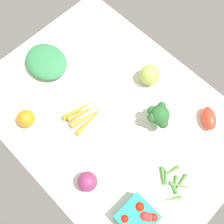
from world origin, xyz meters
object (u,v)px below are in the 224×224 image
object	(u,v)px
red_onion_near_basket	(87,182)
okra_pile	(172,183)
berry_basket	(138,217)
carrot_bunch	(85,114)
roma_tomato	(209,118)
heirloom_tomato_green	(149,74)
heirloom_tomato_orange	(26,118)
broccoli_head	(159,116)
leafy_greens_clump	(46,62)

from	to	relation	value
red_onion_near_basket	okra_pile	size ratio (longest dim) A/B	0.49
red_onion_near_basket	berry_basket	world-z (taller)	berry_basket
red_onion_near_basket	carrot_bunch	bearing A→B (deg)	139.89
berry_basket	okra_pile	xyz separation A→B (cm)	(0.72, 17.63, -3.08)
roma_tomato	heirloom_tomato_green	world-z (taller)	heirloom_tomato_green
heirloom_tomato_orange	broccoli_head	world-z (taller)	broccoli_head
roma_tomato	okra_pile	distance (cm)	29.01
okra_pile	carrot_bunch	bearing A→B (deg)	-174.02
carrot_bunch	leafy_greens_clump	bearing A→B (deg)	171.19
roma_tomato	leafy_greens_clump	size ratio (longest dim) A/B	0.50
roma_tomato	heirloom_tomato_orange	size ratio (longest dim) A/B	1.39
heirloom_tomato_orange	red_onion_near_basket	bearing A→B (deg)	0.73
roma_tomato	okra_pile	world-z (taller)	roma_tomato
leafy_greens_clump	berry_basket	bearing A→B (deg)	-14.29
leafy_greens_clump	broccoli_head	size ratio (longest dim) A/B	1.71
berry_basket	heirloom_tomato_orange	distance (cm)	54.87
heirloom_tomato_green	berry_basket	bearing A→B (deg)	-51.70
red_onion_near_basket	broccoli_head	world-z (taller)	broccoli_head
leafy_greens_clump	red_onion_near_basket	bearing A→B (deg)	-23.87
berry_basket	heirloom_tomato_green	distance (cm)	55.04
roma_tomato	berry_basket	distance (cm)	46.28
heirloom_tomato_orange	carrot_bunch	size ratio (longest dim) A/B	0.45
roma_tomato	red_onion_near_basket	bearing A→B (deg)	113.61
berry_basket	heirloom_tomato_green	world-z (taller)	heirloom_tomato_green
red_onion_near_basket	okra_pile	distance (cm)	30.42
heirloom_tomato_orange	okra_pile	world-z (taller)	heirloom_tomato_orange
carrot_bunch	red_onion_near_basket	bearing A→B (deg)	-40.11
roma_tomato	heirloom_tomato_green	distance (cm)	29.14
roma_tomato	heirloom_tomato_orange	bearing A→B (deg)	86.22
heirloom_tomato_orange	okra_pile	bearing A→B (deg)	21.65
roma_tomato	heirloom_tomato_orange	world-z (taller)	heirloom_tomato_orange
carrot_bunch	heirloom_tomato_green	xyz separation A→B (cm)	(6.85, 29.94, 3.03)
heirloom_tomato_orange	broccoli_head	bearing A→B (deg)	44.80
berry_basket	leafy_greens_clump	bearing A→B (deg)	165.71
okra_pile	heirloom_tomato_orange	bearing A→B (deg)	-158.35
red_onion_near_basket	carrot_bunch	xyz separation A→B (cm)	(-20.40, 17.19, -2.35)
roma_tomato	broccoli_head	world-z (taller)	broccoli_head
heirloom_tomato_orange	broccoli_head	xyz separation A→B (cm)	(35.78, 35.53, 3.52)
heirloom_tomato_orange	roma_tomato	bearing A→B (deg)	45.45
heirloom_tomato_orange	carrot_bunch	distance (cm)	22.46
broccoli_head	carrot_bunch	distance (cm)	28.97
red_onion_near_basket	leafy_greens_clump	bearing A→B (deg)	156.13
heirloom_tomato_green	broccoli_head	bearing A→B (deg)	-38.38
roma_tomato	heirloom_tomato_orange	distance (cm)	70.64
leafy_greens_clump	heirloom_tomato_green	bearing A→B (deg)	35.92
roma_tomato	berry_basket	size ratio (longest dim) A/B	0.85
roma_tomato	carrot_bunch	world-z (taller)	roma_tomato
red_onion_near_basket	carrot_bunch	world-z (taller)	red_onion_near_basket
heirloom_tomato_orange	heirloom_tomato_green	distance (cm)	51.83
carrot_bunch	berry_basket	bearing A→B (deg)	-17.94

